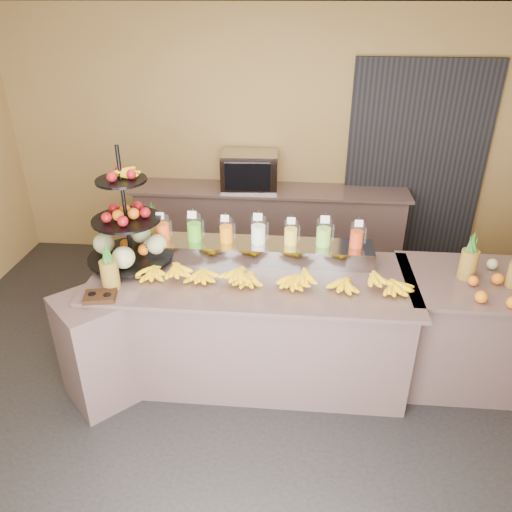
# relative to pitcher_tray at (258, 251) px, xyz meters

# --- Properties ---
(ground) EXTENTS (6.00, 6.00, 0.00)m
(ground) POSITION_rel_pitcher_tray_xyz_m (-0.02, -0.58, -1.01)
(ground) COLOR black
(ground) RESTS_ON ground
(room_envelope) EXTENTS (6.04, 5.02, 2.82)m
(room_envelope) POSITION_rel_pitcher_tray_xyz_m (0.17, 0.21, 0.87)
(room_envelope) COLOR olive
(room_envelope) RESTS_ON ground
(buffet_counter) EXTENTS (2.75, 1.25, 0.93)m
(buffet_counter) POSITION_rel_pitcher_tray_xyz_m (-0.13, -0.32, -0.54)
(buffet_counter) COLOR gray
(buffet_counter) RESTS_ON ground
(right_counter) EXTENTS (1.08, 0.88, 0.93)m
(right_counter) POSITION_rel_pitcher_tray_xyz_m (1.68, -0.18, -0.54)
(right_counter) COLOR gray
(right_counter) RESTS_ON ground
(back_ledge) EXTENTS (3.10, 0.55, 0.93)m
(back_ledge) POSITION_rel_pitcher_tray_xyz_m (-0.02, 1.67, -0.54)
(back_ledge) COLOR gray
(back_ledge) RESTS_ON ground
(pitcher_tray) EXTENTS (1.85, 0.30, 0.15)m
(pitcher_tray) POSITION_rel_pitcher_tray_xyz_m (0.00, 0.00, 0.00)
(pitcher_tray) COLOR gray
(pitcher_tray) RESTS_ON buffet_counter
(juice_pitcher_orange_a) EXTENTS (0.11, 0.11, 0.27)m
(juice_pitcher_orange_a) POSITION_rel_pitcher_tray_xyz_m (-0.78, -0.00, 0.17)
(juice_pitcher_orange_a) COLOR silver
(juice_pitcher_orange_a) RESTS_ON pitcher_tray
(juice_pitcher_green) EXTENTS (0.12, 0.12, 0.29)m
(juice_pitcher_green) POSITION_rel_pitcher_tray_xyz_m (-0.52, -0.00, 0.17)
(juice_pitcher_green) COLOR silver
(juice_pitcher_green) RESTS_ON pitcher_tray
(juice_pitcher_orange_b) EXTENTS (0.11, 0.11, 0.26)m
(juice_pitcher_orange_b) POSITION_rel_pitcher_tray_xyz_m (-0.26, -0.00, 0.16)
(juice_pitcher_orange_b) COLOR silver
(juice_pitcher_orange_b) RESTS_ON pitcher_tray
(juice_pitcher_milk) EXTENTS (0.12, 0.13, 0.29)m
(juice_pitcher_milk) POSITION_rel_pitcher_tray_xyz_m (-0.00, -0.00, 0.17)
(juice_pitcher_milk) COLOR silver
(juice_pitcher_milk) RESTS_ON pitcher_tray
(juice_pitcher_lemon) EXTENTS (0.11, 0.11, 0.26)m
(juice_pitcher_lemon) POSITION_rel_pitcher_tray_xyz_m (0.26, -0.00, 0.16)
(juice_pitcher_lemon) COLOR silver
(juice_pitcher_lemon) RESTS_ON pitcher_tray
(juice_pitcher_lime) EXTENTS (0.12, 0.13, 0.29)m
(juice_pitcher_lime) POSITION_rel_pitcher_tray_xyz_m (0.52, -0.00, 0.17)
(juice_pitcher_lime) COLOR silver
(juice_pitcher_lime) RESTS_ON pitcher_tray
(juice_pitcher_orange_c) EXTENTS (0.11, 0.11, 0.26)m
(juice_pitcher_orange_c) POSITION_rel_pitcher_tray_xyz_m (0.78, -0.00, 0.16)
(juice_pitcher_orange_c) COLOR silver
(juice_pitcher_orange_c) RESTS_ON pitcher_tray
(banana_heap) EXTENTS (2.09, 0.19, 0.17)m
(banana_heap) POSITION_rel_pitcher_tray_xyz_m (0.13, -0.37, 0.00)
(banana_heap) COLOR yellow
(banana_heap) RESTS_ON buffet_counter
(fruit_stand) EXTENTS (0.85, 0.85, 0.97)m
(fruit_stand) POSITION_rel_pitcher_tray_xyz_m (-0.98, -0.14, 0.17)
(fruit_stand) COLOR black
(fruit_stand) RESTS_ON buffet_counter
(condiment_caddy) EXTENTS (0.25, 0.21, 0.03)m
(condiment_caddy) POSITION_rel_pitcher_tray_xyz_m (-1.08, -0.69, -0.06)
(condiment_caddy) COLOR black
(condiment_caddy) RESTS_ON buffet_counter
(pineapple_left_a) EXTENTS (0.13, 0.13, 0.38)m
(pineapple_left_a) POSITION_rel_pitcher_tray_xyz_m (-1.05, -0.54, 0.07)
(pineapple_left_a) COLOR brown
(pineapple_left_a) RESTS_ON buffet_counter
(pineapple_left_b) EXTENTS (0.14, 0.14, 0.42)m
(pineapple_left_b) POSITION_rel_pitcher_tray_xyz_m (-0.91, 0.15, 0.08)
(pineapple_left_b) COLOR brown
(pineapple_left_b) RESTS_ON buffet_counter
(right_fruit_pile) EXTENTS (0.44, 0.42, 0.23)m
(right_fruit_pile) POSITION_rel_pitcher_tray_xyz_m (1.76, -0.30, -0.00)
(right_fruit_pile) COLOR brown
(right_fruit_pile) RESTS_ON right_counter
(oven_warmer) EXTENTS (0.63, 0.45, 0.41)m
(oven_warmer) POSITION_rel_pitcher_tray_xyz_m (-0.24, 1.67, 0.13)
(oven_warmer) COLOR gray
(oven_warmer) RESTS_ON back_ledge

